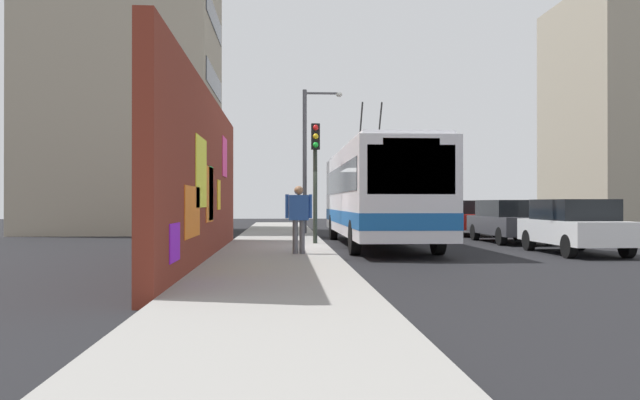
{
  "coord_description": "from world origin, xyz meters",
  "views": [
    {
      "loc": [
        -20.08,
        1.42,
        1.49
      ],
      "look_at": [
        -0.1,
        0.27,
        1.57
      ],
      "focal_mm": 36.49,
      "sensor_mm": 36.0,
      "label": 1
    }
  ],
  "objects_px": {
    "parked_car_dark_gray": "(510,220)",
    "parked_car_red": "(466,217)",
    "traffic_light": "(315,162)",
    "city_bus": "(377,192)",
    "parked_car_white": "(574,225)",
    "street_lamp": "(309,150)",
    "pedestrian_at_curb": "(299,213)"
  },
  "relations": [
    {
      "from": "parked_car_dark_gray",
      "to": "parked_car_red",
      "type": "relative_size",
      "value": 0.95
    },
    {
      "from": "parked_car_dark_gray",
      "to": "traffic_light",
      "type": "relative_size",
      "value": 1.19
    },
    {
      "from": "city_bus",
      "to": "parked_car_dark_gray",
      "type": "bearing_deg",
      "value": -73.04
    },
    {
      "from": "city_bus",
      "to": "parked_car_red",
      "type": "xyz_separation_m",
      "value": [
        7.25,
        -5.2,
        -1.01
      ]
    },
    {
      "from": "parked_car_dark_gray",
      "to": "city_bus",
      "type": "bearing_deg",
      "value": 106.96
    },
    {
      "from": "city_bus",
      "to": "parked_car_white",
      "type": "xyz_separation_m",
      "value": [
        -3.74,
        -5.2,
        -1.02
      ]
    },
    {
      "from": "parked_car_white",
      "to": "parked_car_red",
      "type": "height_order",
      "value": "same"
    },
    {
      "from": "street_lamp",
      "to": "pedestrian_at_curb",
      "type": "bearing_deg",
      "value": 176.25
    },
    {
      "from": "city_bus",
      "to": "parked_car_dark_gray",
      "type": "xyz_separation_m",
      "value": [
        1.59,
        -5.2,
        -1.02
      ]
    },
    {
      "from": "parked_car_white",
      "to": "traffic_light",
      "type": "bearing_deg",
      "value": 68.73
    },
    {
      "from": "parked_car_white",
      "to": "parked_car_red",
      "type": "xyz_separation_m",
      "value": [
        10.99,
        -0.0,
        0.0
      ]
    },
    {
      "from": "parked_car_white",
      "to": "parked_car_red",
      "type": "relative_size",
      "value": 0.87
    },
    {
      "from": "city_bus",
      "to": "pedestrian_at_curb",
      "type": "relative_size",
      "value": 6.78
    },
    {
      "from": "parked_car_white",
      "to": "parked_car_dark_gray",
      "type": "distance_m",
      "value": 5.32
    },
    {
      "from": "parked_car_red",
      "to": "pedestrian_at_curb",
      "type": "xyz_separation_m",
      "value": [
        -12.36,
        8.0,
        0.37
      ]
    },
    {
      "from": "parked_car_white",
      "to": "pedestrian_at_curb",
      "type": "relative_size",
      "value": 2.4
    },
    {
      "from": "pedestrian_at_curb",
      "to": "street_lamp",
      "type": "xyz_separation_m",
      "value": [
        11.44,
        -0.75,
        2.57
      ]
    },
    {
      "from": "parked_car_white",
      "to": "pedestrian_at_curb",
      "type": "bearing_deg",
      "value": 99.77
    },
    {
      "from": "city_bus",
      "to": "street_lamp",
      "type": "height_order",
      "value": "street_lamp"
    },
    {
      "from": "pedestrian_at_curb",
      "to": "parked_car_white",
      "type": "bearing_deg",
      "value": -80.23
    },
    {
      "from": "parked_car_red",
      "to": "pedestrian_at_curb",
      "type": "distance_m",
      "value": 14.73
    },
    {
      "from": "parked_car_red",
      "to": "traffic_light",
      "type": "distance_m",
      "value": 11.13
    },
    {
      "from": "city_bus",
      "to": "parked_car_red",
      "type": "distance_m",
      "value": 8.98
    },
    {
      "from": "city_bus",
      "to": "parked_car_red",
      "type": "bearing_deg",
      "value": -35.66
    },
    {
      "from": "traffic_light",
      "to": "parked_car_white",
      "type": "bearing_deg",
      "value": -111.27
    },
    {
      "from": "city_bus",
      "to": "street_lamp",
      "type": "distance_m",
      "value": 6.92
    },
    {
      "from": "parked_car_red",
      "to": "traffic_light",
      "type": "relative_size",
      "value": 1.25
    },
    {
      "from": "parked_car_dark_gray",
      "to": "parked_car_red",
      "type": "bearing_deg",
      "value": -0.0
    },
    {
      "from": "city_bus",
      "to": "traffic_light",
      "type": "relative_size",
      "value": 3.05
    },
    {
      "from": "parked_car_red",
      "to": "street_lamp",
      "type": "height_order",
      "value": "street_lamp"
    },
    {
      "from": "parked_car_white",
      "to": "traffic_light",
      "type": "relative_size",
      "value": 1.08
    },
    {
      "from": "parked_car_red",
      "to": "pedestrian_at_curb",
      "type": "bearing_deg",
      "value": 147.1
    }
  ]
}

